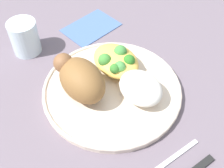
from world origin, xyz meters
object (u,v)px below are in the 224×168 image
(fork, at_px, (163,165))
(rice_pile, at_px, (141,88))
(roasted_chicken, at_px, (80,79))
(napkin, at_px, (91,27))
(plate, at_px, (112,90))
(water_glass, at_px, (25,37))
(mac_cheese_with_broccoli, at_px, (116,61))

(fork, bearing_deg, rice_pile, -23.16)
(roasted_chicken, relative_size, fork, 0.85)
(napkin, bearing_deg, plate, 157.97)
(napkin, bearing_deg, fork, 164.50)
(plate, distance_m, napkin, 0.22)
(rice_pile, bearing_deg, water_glass, 23.40)
(roasted_chicken, relative_size, water_glass, 1.56)
(rice_pile, distance_m, water_glass, 0.29)
(fork, distance_m, water_glass, 0.40)
(rice_pile, bearing_deg, roasted_chicken, 49.68)
(rice_pile, height_order, water_glass, water_glass)
(mac_cheese_with_broccoli, xyz_separation_m, water_glass, (0.18, 0.12, 0.00))
(plate, xyz_separation_m, water_glass, (0.22, 0.08, 0.03))
(roasted_chicken, relative_size, rice_pile, 1.31)
(plate, xyz_separation_m, napkin, (0.20, -0.08, -0.01))
(napkin, bearing_deg, mac_cheese_with_broccoli, 165.33)
(fork, bearing_deg, roasted_chicken, 8.55)
(plate, distance_m, roasted_chicken, 0.08)
(roasted_chicken, bearing_deg, water_glass, 8.39)
(roasted_chicken, bearing_deg, rice_pile, -130.32)
(plate, distance_m, mac_cheese_with_broccoli, 0.06)
(roasted_chicken, xyz_separation_m, mac_cheese_with_broccoli, (0.01, -0.09, -0.02))
(roasted_chicken, distance_m, fork, 0.21)
(fork, distance_m, napkin, 0.39)
(water_glass, distance_m, napkin, 0.17)
(roasted_chicken, distance_m, napkin, 0.23)
(rice_pile, xyz_separation_m, fork, (-0.13, 0.06, -0.04))
(roasted_chicken, xyz_separation_m, fork, (-0.20, -0.03, -0.05))
(mac_cheese_with_broccoli, bearing_deg, water_glass, 34.40)
(roasted_chicken, distance_m, water_glass, 0.19)
(mac_cheese_with_broccoli, bearing_deg, plate, 135.18)
(mac_cheese_with_broccoli, distance_m, fork, 0.23)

